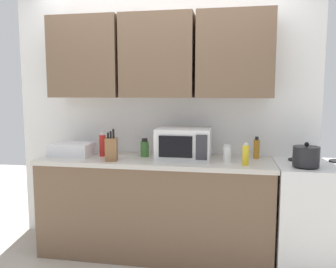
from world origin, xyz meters
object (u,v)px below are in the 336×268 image
dish_rack (73,149)px  stove_range (321,216)px  bottle_green_oil (145,148)px  bottle_red_sauce (103,145)px  bottle_white_jar (227,154)px  bottle_yellow_mustard (246,155)px  microwave (184,144)px  knife_block (111,149)px  kettle (306,156)px  bottle_amber_vinegar (257,149)px

dish_rack → stove_range: bearing=-0.5°
bottle_green_oil → bottle_red_sauce: size_ratio=0.75×
bottle_white_jar → bottle_yellow_mustard: bottle_yellow_mustard is taller
bottle_yellow_mustard → bottle_red_sauce: (-1.31, 0.18, 0.02)m
microwave → bottle_white_jar: 0.40m
microwave → bottle_white_jar: size_ratio=3.15×
dish_rack → bottle_red_sauce: 0.30m
bottle_green_oil → stove_range: bearing=-3.3°
stove_range → bottle_green_oil: bearing=176.7°
microwave → knife_block: knife_block is taller
bottle_green_oil → kettle: bearing=-9.4°
microwave → bottle_yellow_mustard: microwave is taller
knife_block → bottle_red_sauce: size_ratio=1.23×
knife_block → kettle: bearing=0.3°
kettle → dish_rack: 2.08m
kettle → knife_block: knife_block is taller
microwave → bottle_red_sauce: microwave is taller
stove_range → microwave: microwave is taller
bottle_green_oil → bottle_yellow_mustard: bottle_yellow_mustard is taller
kettle → bottle_white_jar: bearing=171.5°
bottle_white_jar → bottle_red_sauce: 1.16m
dish_rack → bottle_white_jar: bottle_white_jar is taller
bottle_red_sauce → stove_range: bearing=-1.1°
stove_range → bottle_green_oil: size_ratio=5.33×
bottle_green_oil → bottle_white_jar: 0.77m
bottle_yellow_mustard → bottle_green_oil: bearing=165.9°
kettle → knife_block: (-1.63, -0.01, 0.01)m
dish_rack → bottle_white_jar: (1.45, -0.07, 0.01)m
dish_rack → bottle_green_oil: bearing=5.7°
bottle_yellow_mustard → microwave: bearing=162.3°
bottle_white_jar → bottle_red_sauce: bottle_red_sauce is taller
bottle_green_oil → bottle_yellow_mustard: 0.94m
bottle_amber_vinegar → kettle: bearing=-41.4°
dish_rack → bottle_white_jar: size_ratio=2.49×
bottle_white_jar → bottle_yellow_mustard: size_ratio=0.82×
dish_rack → bottle_red_sauce: size_ratio=1.65×
dish_rack → bottle_amber_vinegar: size_ratio=1.91×
dish_rack → bottle_green_oil: (0.69, 0.07, 0.02)m
bottle_white_jar → knife_block: bearing=-174.3°
kettle → bottle_white_jar: kettle is taller
knife_block → dish_rack: bearing=159.4°
stove_range → bottle_red_sauce: 2.03m
kettle → microwave: microwave is taller
microwave → stove_range: bearing=-1.5°
kettle → bottle_amber_vinegar: size_ratio=1.04×
stove_range → microwave: bearing=178.5°
bottle_red_sauce → microwave: bearing=-0.6°
kettle → bottle_red_sauce: 1.79m
knife_block → bottle_white_jar: 1.01m
stove_range → bottle_green_oil: bottle_green_oil is taller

